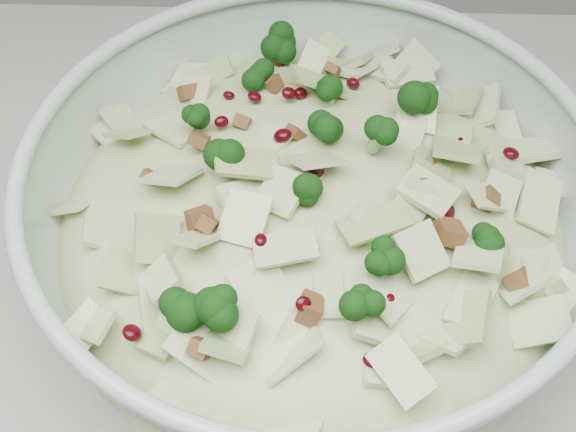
{
  "coord_description": "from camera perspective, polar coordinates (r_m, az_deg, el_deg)",
  "views": [
    {
      "loc": [
        -0.15,
        1.28,
        1.41
      ],
      "look_at": [
        -0.16,
        1.61,
        1.01
      ],
      "focal_mm": 50.0,
      "sensor_mm": 36.0,
      "label": 1
    }
  ],
  "objects": [
    {
      "name": "mixing_bowl",
      "position": [
        0.55,
        1.66,
        -1.22
      ],
      "size": [
        0.39,
        0.39,
        0.15
      ],
      "rotation": [
        0.0,
        0.0,
        0.04
      ],
      "color": "#A6B6AB",
      "rests_on": "counter"
    },
    {
      "name": "salad",
      "position": [
        0.53,
        1.72,
        0.41
      ],
      "size": [
        0.39,
        0.39,
        0.15
      ],
      "rotation": [
        0.0,
        0.0,
        0.12
      ],
      "color": "#BAC788",
      "rests_on": "mixing_bowl"
    }
  ]
}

